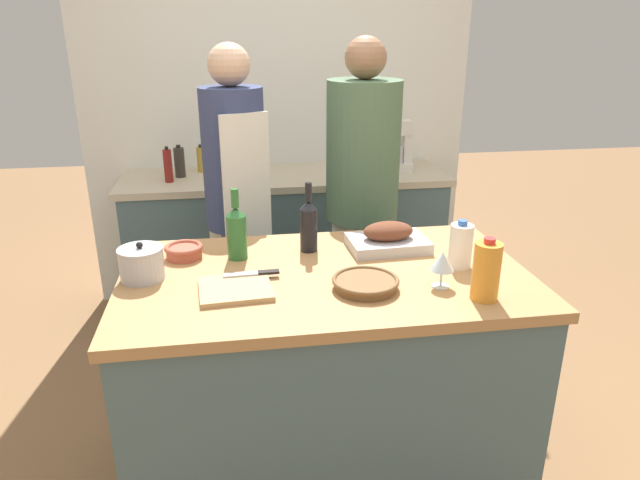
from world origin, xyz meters
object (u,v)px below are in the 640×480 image
(wine_bottle_dark, at_px, (309,224))
(condiment_bottle_short, at_px, (180,162))
(wicker_basket, at_px, (365,283))
(person_cook_guest, at_px, (362,195))
(roasting_pan, at_px, (388,239))
(cutting_board, at_px, (235,289))
(stock_pot, at_px, (142,263))
(wine_glass_left, at_px, (442,262))
(knife_chef, at_px, (253,273))
(wine_bottle_green, at_px, (237,231))
(mixing_bowl, at_px, (184,251))
(juice_jug, at_px, (486,271))
(person_cook_aproned, at_px, (237,200))
(condiment_bottle_tall, at_px, (201,159))
(stand_mixer, at_px, (397,150))
(milk_jug, at_px, (461,246))
(condiment_bottle_extra, at_px, (168,166))

(wine_bottle_dark, height_order, condiment_bottle_short, wine_bottle_dark)
(wicker_basket, relative_size, wine_bottle_dark, 0.82)
(person_cook_guest, bearing_deg, roasting_pan, -80.58)
(person_cook_guest, bearing_deg, cutting_board, -111.43)
(stock_pot, bearing_deg, condiment_bottle_short, 88.92)
(wine_glass_left, height_order, condiment_bottle_short, condiment_bottle_short)
(cutting_board, bearing_deg, roasting_pan, 26.27)
(wine_glass_left, height_order, person_cook_guest, person_cook_guest)
(knife_chef, height_order, condiment_bottle_short, condiment_bottle_short)
(wicker_basket, relative_size, wine_bottle_green, 0.84)
(mixing_bowl, xyz_separation_m, condiment_bottle_short, (-0.11, 1.31, 0.06))
(knife_chef, bearing_deg, condiment_bottle_short, 103.15)
(juice_jug, height_order, wine_glass_left, juice_jug)
(wicker_basket, bearing_deg, wine_bottle_green, 140.76)
(stock_pot, xyz_separation_m, person_cook_aproned, (0.35, 0.80, -0.02))
(condiment_bottle_tall, relative_size, person_cook_aproned, 0.10)
(wine_bottle_green, xyz_separation_m, condiment_bottle_tall, (-0.19, 1.46, -0.03))
(stand_mixer, bearing_deg, cutting_board, -122.84)
(juice_jug, height_order, condiment_bottle_tall, juice_jug)
(stand_mixer, xyz_separation_m, person_cook_guest, (-0.37, -0.63, -0.09))
(milk_jug, height_order, wine_bottle_green, wine_bottle_green)
(stock_pot, distance_m, stand_mixer, 1.97)
(wine_glass_left, distance_m, condiment_bottle_tall, 2.04)
(juice_jug, height_order, wine_bottle_green, wine_bottle_green)
(mixing_bowl, height_order, milk_jug, milk_jug)
(person_cook_guest, bearing_deg, wine_bottle_green, -121.38)
(juice_jug, xyz_separation_m, condiment_bottle_extra, (-1.17, 1.72, -0.01))
(stand_mixer, bearing_deg, wine_bottle_dark, -120.11)
(person_cook_guest, bearing_deg, mixing_bowl, -130.75)
(juice_jug, distance_m, condiment_bottle_short, 2.15)
(juice_jug, height_order, person_cook_guest, person_cook_guest)
(mixing_bowl, bearing_deg, person_cook_aproned, 70.83)
(stock_pot, distance_m, wine_bottle_green, 0.37)
(wicker_basket, distance_m, stand_mixer, 1.74)
(roasting_pan, relative_size, juice_jug, 1.51)
(wine_bottle_dark, xyz_separation_m, stand_mixer, (0.73, 1.25, 0.02))
(wicker_basket, bearing_deg, person_cook_aproned, 112.60)
(wicker_basket, bearing_deg, cutting_board, 173.90)
(stand_mixer, distance_m, condiment_bottle_extra, 1.38)
(cutting_board, xyz_separation_m, person_cook_aproned, (0.02, 0.96, 0.03))
(wicker_basket, bearing_deg, stock_pot, 165.11)
(roasting_pan, height_order, person_cook_guest, person_cook_guest)
(wine_glass_left, bearing_deg, knife_chef, 165.24)
(milk_jug, relative_size, condiment_bottle_tall, 1.08)
(condiment_bottle_extra, bearing_deg, condiment_bottle_short, 63.80)
(cutting_board, distance_m, juice_jug, 0.84)
(milk_jug, bearing_deg, wine_glass_left, -129.33)
(cutting_board, relative_size, juice_jug, 1.21)
(wine_glass_left, bearing_deg, cutting_board, 174.12)
(stand_mixer, height_order, condiment_bottle_tall, stand_mixer)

